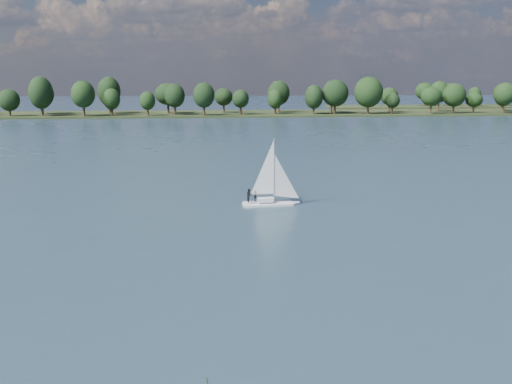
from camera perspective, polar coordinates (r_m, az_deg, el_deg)
ground at (r=134.17m, az=1.51°, el=4.66°), size 700.00×700.00×0.00m
far_shore at (r=245.28m, az=-1.70°, el=7.76°), size 660.00×40.00×1.50m
sailboat at (r=71.24m, az=1.24°, el=0.58°), size 6.84×2.42×8.83m
treeline at (r=240.66m, az=-4.63°, el=9.54°), size 562.29×73.43×16.90m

